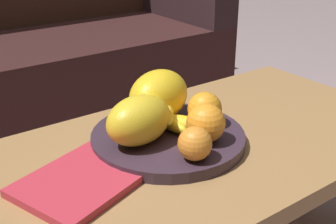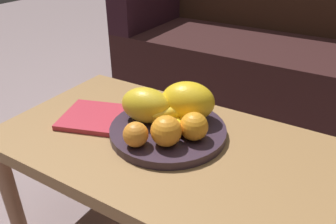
{
  "view_description": "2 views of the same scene",
  "coord_description": "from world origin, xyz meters",
  "views": [
    {
      "loc": [
        -0.57,
        -0.66,
        0.86
      ],
      "look_at": [
        -0.06,
        0.04,
        0.47
      ],
      "focal_mm": 46.82,
      "sensor_mm": 36.0,
      "label": 1
    },
    {
      "loc": [
        0.37,
        -0.67,
        0.93
      ],
      "look_at": [
        -0.06,
        0.04,
        0.47
      ],
      "focal_mm": 35.77,
      "sensor_mm": 36.0,
      "label": 2
    }
  ],
  "objects": [
    {
      "name": "orange_left",
      "position": [
        0.03,
        0.02,
        0.46
      ],
      "size": [
        0.08,
        0.08,
        0.08
      ],
      "primitive_type": "sphere",
      "color": "orange",
      "rests_on": "fruit_bowl"
    },
    {
      "name": "fruit_bowl",
      "position": [
        -0.06,
        0.04,
        0.41
      ],
      "size": [
        0.34,
        0.34,
        0.03
      ],
      "primitive_type": "cylinder",
      "color": "#382735",
      "rests_on": "coffee_table"
    },
    {
      "name": "banana_bunch",
      "position": [
        -0.05,
        0.06,
        0.45
      ],
      "size": [
        0.14,
        0.16,
        0.06
      ],
      "color": "yellow",
      "rests_on": "fruit_bowl"
    },
    {
      "name": "couch",
      "position": [
        -0.02,
        1.13,
        0.3
      ],
      "size": [
        1.7,
        0.7,
        0.9
      ],
      "color": "#321918",
      "rests_on": "ground_plane"
    },
    {
      "name": "melon_large_front",
      "position": [
        -0.03,
        0.11,
        0.48
      ],
      "size": [
        0.19,
        0.16,
        0.12
      ],
      "primitive_type": "ellipsoid",
      "rotation": [
        0.0,
        0.0,
        0.31
      ],
      "color": "yellow",
      "rests_on": "fruit_bowl"
    },
    {
      "name": "orange_back",
      "position": [
        -0.02,
        -0.04,
        0.46
      ],
      "size": [
        0.08,
        0.08,
        0.08
      ],
      "primitive_type": "sphere",
      "color": "orange",
      "rests_on": "fruit_bowl"
    },
    {
      "name": "magazine",
      "position": [
        -0.28,
        -0.0,
        0.4
      ],
      "size": [
        0.29,
        0.25,
        0.02
      ],
      "primitive_type": "cube",
      "rotation": [
        0.0,
        0.0,
        0.33
      ],
      "color": "#C12E3F",
      "rests_on": "coffee_table"
    },
    {
      "name": "melon_smaller_beside",
      "position": [
        -0.13,
        0.04,
        0.47
      ],
      "size": [
        0.17,
        0.13,
        0.1
      ],
      "primitive_type": "ellipsoid",
      "rotation": [
        0.0,
        0.0,
        0.16
      ],
      "color": "yellow",
      "rests_on": "fruit_bowl"
    },
    {
      "name": "orange_front",
      "position": [
        -0.08,
        -0.09,
        0.45
      ],
      "size": [
        0.07,
        0.07,
        0.07
      ],
      "primitive_type": "sphere",
      "color": "orange",
      "rests_on": "fruit_bowl"
    },
    {
      "name": "coffee_table",
      "position": [
        0.0,
        0.0,
        0.35
      ],
      "size": [
        1.07,
        0.55,
        0.39
      ],
      "color": "#9C7143",
      "rests_on": "ground_plane"
    }
  ]
}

